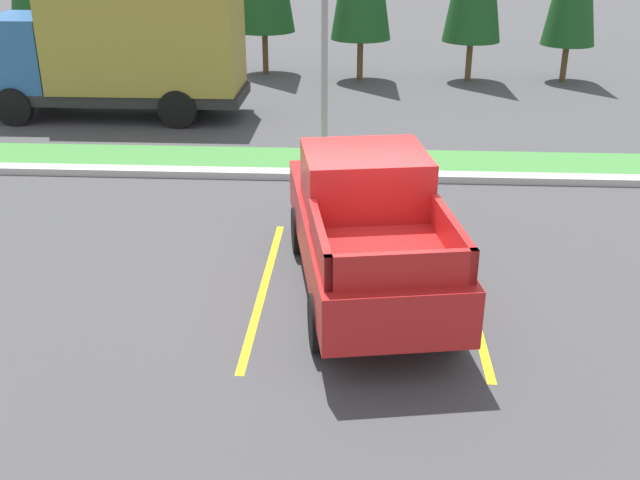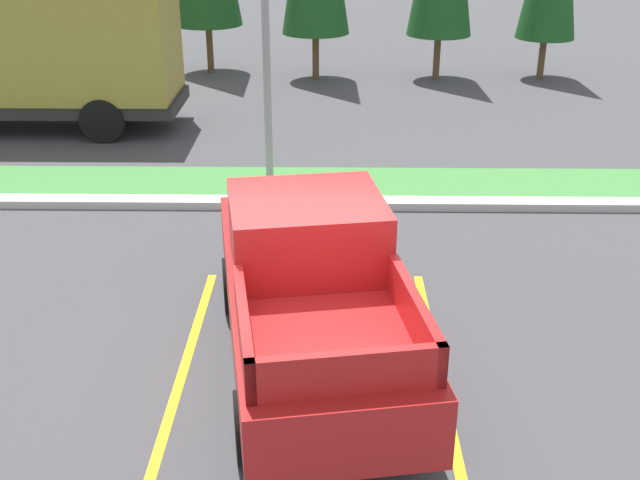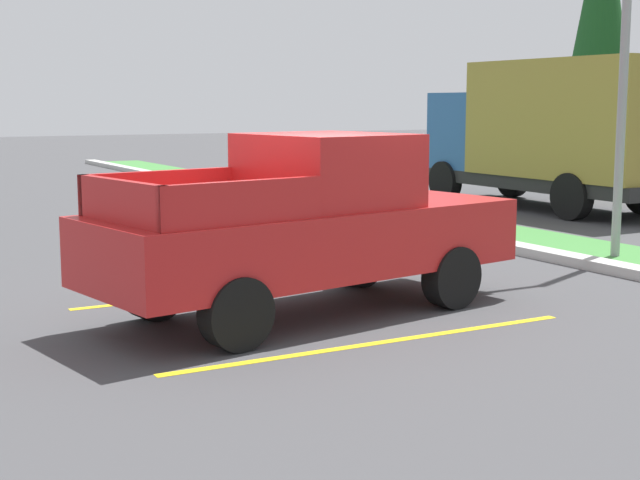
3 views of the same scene
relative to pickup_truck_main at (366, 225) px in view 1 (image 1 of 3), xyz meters
The scene contains 7 objects.
ground_plane 1.06m from the pickup_truck_main, 149.70° to the left, with size 120.00×120.00×0.00m, color #424244.
parking_line_near 1.86m from the pickup_truck_main, behind, with size 0.12×4.80×0.01m, color yellow.
parking_line_far 1.87m from the pickup_truck_main, ahead, with size 0.12×4.80×0.01m, color yellow.
curb_strip 5.19m from the pickup_truck_main, 91.91° to the left, with size 56.00×0.40×0.15m, color #B2B2AD.
grass_median 6.28m from the pickup_truck_main, 91.57° to the left, with size 56.00×1.80×0.06m, color #42843D.
pickup_truck_main is the anchor object (origin of this frame).
cargo_truck_distant 12.06m from the pickup_truck_main, 123.28° to the left, with size 6.80×2.51×3.40m.
Camera 1 is at (0.09, -10.34, 5.30)m, focal length 42.39 mm.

